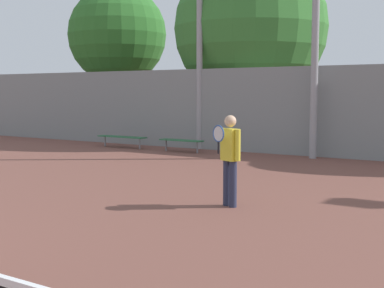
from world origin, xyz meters
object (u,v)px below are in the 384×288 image
(tree_green_broad, at_px, (117,35))
(tree_dark_dense, at_px, (250,28))
(bench_courtside_far, at_px, (181,141))
(tennis_player, at_px, (230,155))
(bench_courtside_near, at_px, (122,137))

(tree_green_broad, relative_size, tree_dark_dense, 0.93)
(bench_courtside_far, relative_size, tree_dark_dense, 0.21)
(tennis_player, height_order, tree_dark_dense, tree_dark_dense)
(tree_dark_dense, bearing_deg, tennis_player, -65.02)
(tennis_player, relative_size, bench_courtside_near, 0.79)
(tree_dark_dense, bearing_deg, tree_green_broad, 177.47)
(bench_courtside_near, distance_m, tree_dark_dense, 6.89)
(tennis_player, bearing_deg, bench_courtside_near, 161.34)
(tennis_player, height_order, bench_courtside_near, tennis_player)
(bench_courtside_near, height_order, bench_courtside_far, same)
(tennis_player, relative_size, tree_green_broad, 0.23)
(tennis_player, relative_size, tree_dark_dense, 0.22)
(tennis_player, height_order, tree_green_broad, tree_green_broad)
(tree_green_broad, xyz_separation_m, tree_dark_dense, (7.36, -0.32, -0.15))
(tree_green_broad, distance_m, tree_dark_dense, 7.37)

